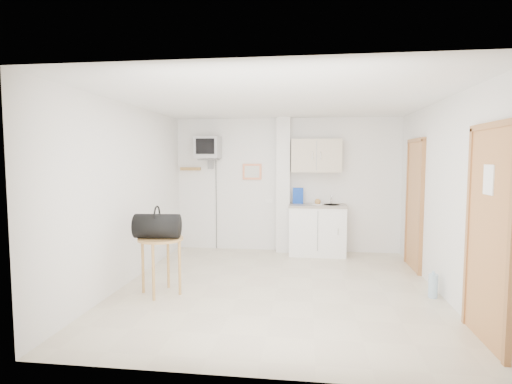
# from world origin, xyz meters

# --- Properties ---
(ground) EXTENTS (4.50, 4.50, 0.00)m
(ground) POSITION_xyz_m (0.00, 0.00, 0.00)
(ground) COLOR beige
(ground) RESTS_ON ground
(room_envelope) EXTENTS (4.24, 4.54, 2.55)m
(room_envelope) POSITION_xyz_m (0.24, 0.09, 1.54)
(room_envelope) COLOR white
(room_envelope) RESTS_ON ground
(kitchenette) EXTENTS (1.03, 0.58, 2.10)m
(kitchenette) POSITION_xyz_m (0.57, 2.00, 0.80)
(kitchenette) COLOR white
(kitchenette) RESTS_ON ground
(crt_television) EXTENTS (0.44, 0.45, 2.15)m
(crt_television) POSITION_xyz_m (-1.45, 2.02, 1.94)
(crt_television) COLOR slate
(crt_television) RESTS_ON ground
(round_table) EXTENTS (0.58, 0.58, 0.73)m
(round_table) POSITION_xyz_m (-1.47, -0.42, 0.62)
(round_table) COLOR #A67D41
(round_table) RESTS_ON ground
(duffel_bag) EXTENTS (0.58, 0.35, 0.42)m
(duffel_bag) POSITION_xyz_m (-1.50, -0.45, 0.89)
(duffel_bag) COLOR black
(duffel_bag) RESTS_ON round_table
(water_bottle) EXTENTS (0.11, 0.11, 0.34)m
(water_bottle) POSITION_xyz_m (1.97, -0.13, 0.15)
(water_bottle) COLOR #9BBBD2
(water_bottle) RESTS_ON ground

